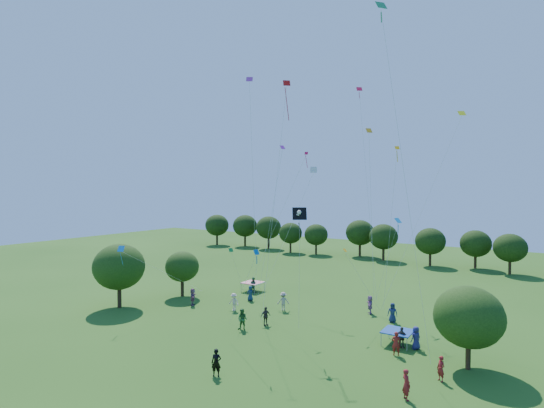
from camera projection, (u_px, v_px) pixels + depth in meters
The scene contains 38 objects.
ground at pixel (142, 399), 24.70m from camera, with size 160.00×160.00×0.00m, color #305D1B.
near_tree_west at pixel (119, 267), 43.86m from camera, with size 5.25×5.25×6.60m.
near_tree_north at pixel (182, 267), 48.48m from camera, with size 3.84×3.84×5.14m.
near_tree_east at pixel (469, 317), 28.75m from camera, with size 4.61×4.61×5.67m.
treeline at pixel (396, 237), 72.02m from camera, with size 88.01×8.77×6.77m.
tent_red_stripe at pixel (253, 283), 50.88m from camera, with size 2.20×2.20×1.10m.
tent_blue at pixel (398, 331), 33.42m from camera, with size 2.20×2.20×1.10m.
man_in_black at pixel (216, 363), 27.74m from camera, with size 0.67×0.43×1.78m, color black.
crowd_person_0 at pixel (392, 313), 38.96m from camera, with size 0.89×0.48×1.80m, color navy.
crowd_person_1 at pixel (441, 369), 27.02m from camera, with size 0.60×0.39×1.61m, color maroon.
crowd_person_2 at pixel (242, 319), 36.87m from camera, with size 0.91×0.49×1.84m, color #29612C.
crowd_person_3 at pixel (234, 302), 42.75m from camera, with size 1.15×0.52×1.76m, color beige.
crowd_person_4 at pixel (402, 338), 32.67m from camera, with size 0.95×0.43×1.63m, color #453F37.
crowd_person_5 at pixel (370, 305), 41.69m from camera, with size 1.66×0.59×1.78m, color #945692.
crowd_person_6 at pixel (250, 293), 46.49m from camera, with size 0.82×0.44×1.65m, color #1A2E4D.
crowd_person_7 at pixel (406, 384), 24.65m from camera, with size 0.67×0.43×1.80m, color maroon.
crowd_person_8 at pixel (253, 285), 50.33m from camera, with size 0.89×0.48×1.80m, color #265935.
crowd_person_9 at pixel (283, 301), 42.77m from camera, with size 1.22×0.55×1.87m, color #AE9A8B.
crowd_person_10 at pixel (266, 316), 38.12m from camera, with size 0.99×0.45×1.68m, color #3C3330.
crowd_person_11 at pixel (193, 297), 44.73m from camera, with size 1.67×0.60×1.79m, color #864E70.
crowd_person_12 at pixel (416, 338), 32.42m from camera, with size 0.87×0.47×1.75m, color navy.
crowd_person_13 at pixel (396, 344), 31.21m from camera, with size 0.66×0.42×1.77m, color maroon.
pirate_kite at pixel (299, 215), 34.09m from camera, with size 1.29×1.51×9.48m.
red_high_kite at pixel (283, 127), 38.21m from camera, with size 0.93×5.32×21.00m.
small_kite_0 at pixel (290, 193), 46.55m from camera, with size 6.14×2.66×15.04m.
small_kite_1 at pixel (353, 265), 37.52m from camera, with size 2.37×2.94×5.73m.
small_kite_2 at pixel (445, 155), 38.47m from camera, with size 6.27×4.90×18.11m.
small_kite_3 at pixel (392, 86), 26.16m from camera, with size 3.27×1.83×22.56m.
small_kite_4 at pixel (251, 268), 31.39m from camera, with size 4.18×2.06×6.59m.
small_kite_5 at pixel (251, 136), 40.23m from camera, with size 1.37×2.97×21.45m.
small_kite_6 at pixel (306, 189), 44.44m from camera, with size 3.69×5.54×13.35m.
small_kite_7 at pixel (395, 231), 40.74m from camera, with size 2.40×0.75×8.20m.
small_kite_8 at pixel (363, 136), 45.21m from camera, with size 3.79×4.11×22.15m.
small_kite_9 at pixel (394, 191), 38.19m from camera, with size 1.20×0.79×14.85m.
small_kite_10 at pixel (370, 167), 42.03m from camera, with size 1.07×0.70×17.04m.
small_kite_11 at pixel (234, 261), 39.90m from camera, with size 1.61×4.41×5.53m.
small_kite_12 at pixel (134, 257), 39.73m from camera, with size 2.17×9.21×5.78m.
small_kite_13 at pixel (277, 184), 42.52m from camera, with size 2.16×1.95×15.37m.
Camera 1 is at (19.57, -16.27, 12.26)m, focal length 28.00 mm.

